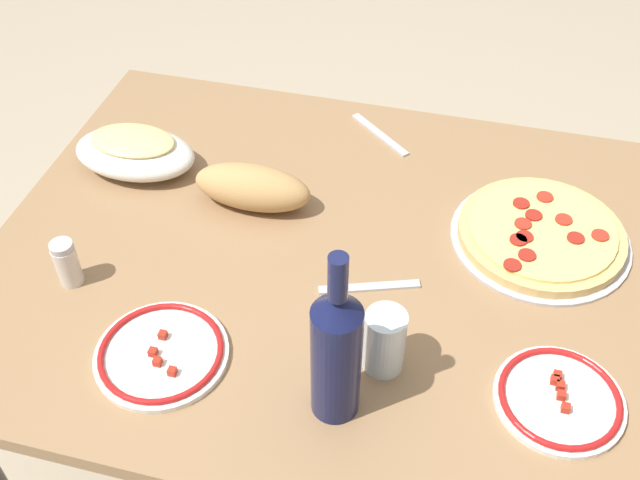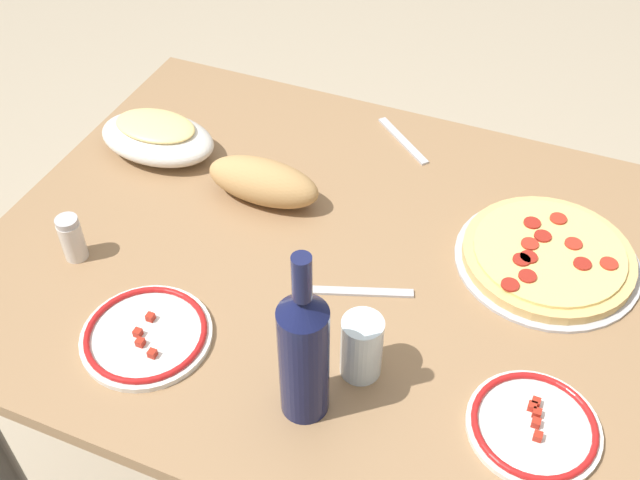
% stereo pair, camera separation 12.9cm
% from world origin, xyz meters
% --- Properties ---
extents(ground_plane, '(8.00, 8.00, 0.00)m').
position_xyz_m(ground_plane, '(0.00, 0.00, 0.00)').
color(ground_plane, tan).
rests_on(ground_plane, ground).
extents(dining_table, '(1.15, 0.93, 0.70)m').
position_xyz_m(dining_table, '(0.00, 0.00, 0.59)').
color(dining_table, '#93704C').
rests_on(dining_table, ground).
extents(pepperoni_pizza, '(0.32, 0.32, 0.03)m').
position_xyz_m(pepperoni_pizza, '(0.37, 0.13, 0.72)').
color(pepperoni_pizza, '#B7B7BC').
rests_on(pepperoni_pizza, dining_table).
extents(baked_pasta_dish, '(0.24, 0.15, 0.08)m').
position_xyz_m(baked_pasta_dish, '(-0.41, 0.14, 0.74)').
color(baked_pasta_dish, white).
rests_on(baked_pasta_dish, dining_table).
extents(wine_bottle, '(0.07, 0.07, 0.30)m').
position_xyz_m(wine_bottle, '(0.10, -0.30, 0.83)').
color(wine_bottle, '#141942').
rests_on(wine_bottle, dining_table).
extents(water_glass, '(0.06, 0.06, 0.11)m').
position_xyz_m(water_glass, '(0.15, -0.21, 0.76)').
color(water_glass, silver).
rests_on(water_glass, dining_table).
extents(side_plate_near, '(0.21, 0.21, 0.02)m').
position_xyz_m(side_plate_near, '(-0.18, -0.28, 0.71)').
color(side_plate_near, white).
rests_on(side_plate_near, dining_table).
extents(side_plate_far, '(0.19, 0.19, 0.02)m').
position_xyz_m(side_plate_far, '(0.41, -0.21, 0.71)').
color(side_plate_far, white).
rests_on(side_plate_far, dining_table).
extents(bread_loaf, '(0.22, 0.09, 0.08)m').
position_xyz_m(bread_loaf, '(-0.15, 0.09, 0.74)').
color(bread_loaf, tan).
rests_on(bread_loaf, dining_table).
extents(spice_shaker, '(0.04, 0.04, 0.09)m').
position_xyz_m(spice_shaker, '(-0.39, -0.17, 0.75)').
color(spice_shaker, silver).
rests_on(spice_shaker, dining_table).
extents(fork_left, '(0.14, 0.12, 0.00)m').
position_xyz_m(fork_left, '(0.04, 0.36, 0.70)').
color(fork_left, '#B7B7BC').
rests_on(fork_left, dining_table).
extents(fork_right, '(0.17, 0.07, 0.00)m').
position_xyz_m(fork_right, '(0.10, -0.06, 0.70)').
color(fork_right, '#B7B7BC').
rests_on(fork_right, dining_table).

